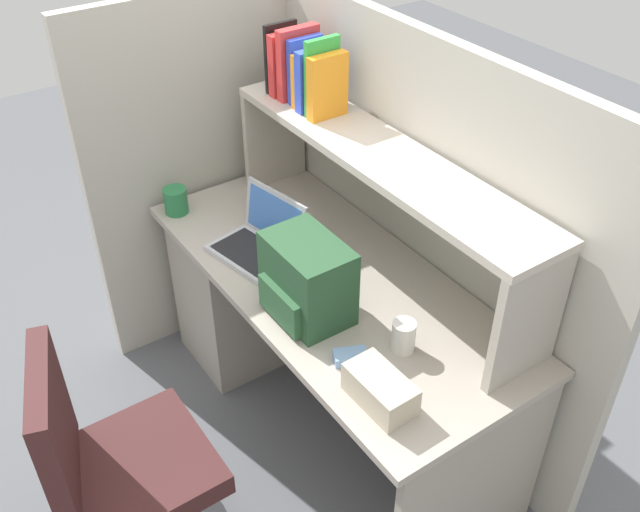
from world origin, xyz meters
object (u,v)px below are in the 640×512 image
at_px(laptop, 261,239).
at_px(computer_mouse, 350,357).
at_px(backpack, 306,280).
at_px(snack_canister, 176,201).
at_px(office_chair, 124,484).
at_px(tissue_box, 380,390).
at_px(paper_cup, 403,336).

relative_size(laptop, computer_mouse, 3.38).
relative_size(backpack, computer_mouse, 2.88).
distance_m(snack_canister, office_chair, 1.13).
distance_m(backpack, office_chair, 0.87).
bearing_deg(tissue_box, snack_canister, -178.77).
height_order(computer_mouse, paper_cup, paper_cup).
height_order(tissue_box, office_chair, office_chair).
distance_m(tissue_box, snack_canister, 1.26).
relative_size(computer_mouse, paper_cup, 0.95).
bearing_deg(paper_cup, snack_canister, -167.77).
relative_size(computer_mouse, tissue_box, 0.47).
distance_m(paper_cup, office_chair, 1.00).
relative_size(backpack, office_chair, 0.32).
height_order(computer_mouse, office_chair, office_chair).
bearing_deg(tissue_box, office_chair, -122.27).
bearing_deg(paper_cup, computer_mouse, -107.82).
bearing_deg(snack_canister, backpack, 6.69).
bearing_deg(office_chair, backpack, -69.37).
bearing_deg(tissue_box, paper_cup, 122.63).
bearing_deg(computer_mouse, snack_canister, -150.86).
height_order(laptop, computer_mouse, laptop).
xyz_separation_m(backpack, snack_canister, (-0.81, -0.09, -0.08)).
height_order(backpack, office_chair, backpack).
bearing_deg(paper_cup, backpack, -155.03).
xyz_separation_m(paper_cup, office_chair, (-0.28, -0.88, -0.39)).
xyz_separation_m(computer_mouse, tissue_box, (0.18, -0.03, 0.03)).
relative_size(laptop, tissue_box, 1.60).
relative_size(tissue_box, office_chair, 0.24).
relative_size(backpack, snack_canister, 2.80).
bearing_deg(tissue_box, computer_mouse, 169.73).
xyz_separation_m(backpack, computer_mouse, (0.27, -0.02, -0.12)).
bearing_deg(laptop, snack_canister, -160.76).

